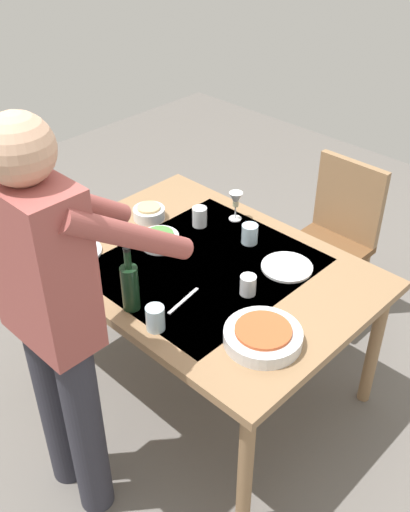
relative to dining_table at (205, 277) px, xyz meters
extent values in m
plane|color=#66605B|center=(0.00, 0.00, -0.66)|extent=(6.00, 6.00, 0.00)
cube|color=#93704C|center=(0.00, 0.00, 0.05)|extent=(1.45, 1.06, 0.04)
cube|color=#C6AD89|center=(0.00, 0.00, 0.07)|extent=(0.80, 0.90, 0.00)
cylinder|color=#93704C|center=(-0.66, -0.46, -0.32)|extent=(0.06, 0.06, 0.69)
cylinder|color=#93704C|center=(0.66, -0.46, -0.32)|extent=(0.06, 0.06, 0.69)
cylinder|color=#93704C|center=(-0.66, 0.46, -0.32)|extent=(0.06, 0.06, 0.69)
cylinder|color=#93704C|center=(0.66, 0.46, -0.32)|extent=(0.06, 0.06, 0.69)
cube|color=brown|center=(-0.11, -0.83, -0.21)|extent=(0.40, 0.40, 0.04)
cube|color=#93704C|center=(-0.11, -1.01, 0.04)|extent=(0.40, 0.04, 0.45)
cylinder|color=#93704C|center=(-0.28, -1.00, -0.43)|extent=(0.04, 0.04, 0.43)
cylinder|color=#93704C|center=(0.06, -1.00, -0.43)|extent=(0.04, 0.04, 0.43)
cylinder|color=#93704C|center=(-0.28, -0.66, -0.43)|extent=(0.04, 0.04, 0.43)
cylinder|color=#93704C|center=(0.06, -0.66, -0.43)|extent=(0.04, 0.04, 0.43)
cylinder|color=#2D2D38|center=(0.05, 0.81, -0.22)|extent=(0.14, 0.14, 0.88)
cylinder|color=#2D2D38|center=(-0.15, 0.81, -0.22)|extent=(0.14, 0.14, 0.88)
cube|color=#9E4C47|center=(-0.05, 0.81, 0.52)|extent=(0.36, 0.20, 0.60)
sphere|color=tan|center=(-0.05, 0.81, 0.92)|extent=(0.22, 0.22, 0.22)
cylinder|color=#9E4C47|center=(0.12, 0.57, 0.59)|extent=(0.08, 0.52, 0.40)
cylinder|color=#9E4C47|center=(-0.22, 0.57, 0.59)|extent=(0.08, 0.52, 0.40)
cylinder|color=black|center=(0.01, 0.42, 0.17)|extent=(0.07, 0.07, 0.20)
cylinder|color=black|center=(0.01, 0.42, 0.31)|extent=(0.03, 0.03, 0.08)
cylinder|color=black|center=(0.01, 0.42, 0.36)|extent=(0.03, 0.03, 0.02)
cylinder|color=white|center=(0.16, -0.39, 0.07)|extent=(0.06, 0.06, 0.01)
cylinder|color=white|center=(0.16, -0.39, 0.11)|extent=(0.01, 0.01, 0.07)
cone|color=white|center=(0.16, -0.39, 0.18)|extent=(0.07, 0.07, 0.07)
cylinder|color=beige|center=(0.16, -0.39, 0.16)|extent=(0.03, 0.03, 0.03)
cylinder|color=silver|center=(-0.02, -0.28, 0.11)|extent=(0.08, 0.08, 0.09)
cylinder|color=silver|center=(-0.27, 0.02, 0.11)|extent=(0.07, 0.07, 0.09)
cylinder|color=silver|center=(-0.15, 0.44, 0.12)|extent=(0.08, 0.08, 0.10)
cylinder|color=silver|center=(0.25, -0.22, 0.12)|extent=(0.07, 0.07, 0.10)
cylinder|color=silver|center=(-0.50, 0.21, 0.10)|extent=(0.30, 0.30, 0.05)
cylinder|color=#C6562D|center=(-0.50, 0.21, 0.12)|extent=(0.22, 0.22, 0.03)
cylinder|color=silver|center=(0.26, 0.03, 0.10)|extent=(0.18, 0.18, 0.05)
cylinder|color=#4C843D|center=(0.26, 0.03, 0.12)|extent=(0.13, 0.13, 0.03)
cylinder|color=silver|center=(0.48, -0.09, 0.10)|extent=(0.16, 0.16, 0.05)
cylinder|color=tan|center=(0.48, -0.09, 0.12)|extent=(0.12, 0.12, 0.03)
cylinder|color=silver|center=(-0.28, -0.24, 0.07)|extent=(0.23, 0.23, 0.01)
cylinder|color=silver|center=(0.50, 0.34, 0.07)|extent=(0.23, 0.23, 0.01)
cube|color=silver|center=(-0.11, 0.24, 0.07)|extent=(0.05, 0.20, 0.00)
camera|label=1|loc=(-1.50, 1.55, 1.64)|focal=41.84mm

